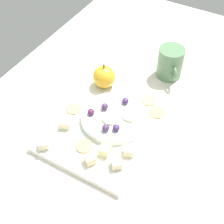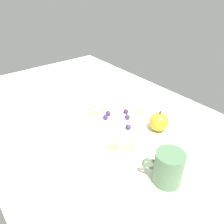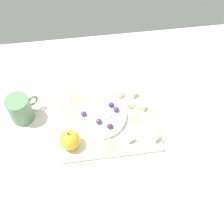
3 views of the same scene
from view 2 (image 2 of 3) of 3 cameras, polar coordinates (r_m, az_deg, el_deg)
name	(u,v)px [view 2 (image 2 of 3)]	position (r cm, az deg, el deg)	size (l,w,h in cm)	color
table	(106,128)	(84.32, -1.46, -4.13)	(146.02, 81.73, 3.52)	silver
platter	(118,123)	(82.22, 1.52, -2.91)	(32.37, 25.94, 1.80)	white
serving_dish	(119,123)	(79.15, 1.79, -2.87)	(17.17, 17.17, 1.80)	white
apple_whole	(159,122)	(77.29, 11.88, -2.47)	(6.52, 6.52, 6.52)	gold
apple_stem	(160,112)	(75.23, 12.20, -0.04)	(0.50, 0.50, 1.20)	brown
cheese_cube_0	(87,121)	(80.19, -6.41, -2.33)	(2.36, 2.36, 2.36)	beige
cheese_cube_1	(124,105)	(89.63, 3.19, 1.82)	(2.36, 2.36, 2.36)	beige
cheese_cube_2	(114,97)	(95.34, 0.42, 3.83)	(2.36, 2.36, 2.36)	beige
cheese_cube_3	(94,113)	(84.32, -4.54, -0.35)	(2.36, 2.36, 2.36)	beige
cheese_cube_4	(82,115)	(83.75, -7.65, -0.80)	(2.36, 2.36, 2.36)	beige
cheese_cube_5	(93,108)	(88.03, -4.84, 1.15)	(2.36, 2.36, 2.36)	beige
cracker_0	(129,147)	(70.34, 4.25, -8.85)	(4.19, 4.19, 0.40)	tan
cracker_1	(113,147)	(70.20, 0.26, -8.84)	(4.19, 4.19, 0.40)	tan
cracker_2	(105,110)	(88.01, -1.81, 0.50)	(4.19, 4.19, 0.40)	tan
cracker_3	(138,112)	(87.32, 6.69, 0.00)	(4.19, 4.19, 0.40)	tan
grape_0	(127,117)	(79.40, 3.94, -1.23)	(1.98, 1.78, 1.85)	#4B2F5D
grape_1	(126,111)	(82.78, 3.55, 0.19)	(1.98, 1.78, 1.59)	#4E224C
grape_2	(128,127)	(74.58, 4.16, -3.80)	(1.98, 1.78, 1.61)	#422A5B
grape_3	(108,113)	(81.26, -0.98, -0.31)	(1.98, 1.78, 1.83)	#4B2E5C
grape_4	(105,117)	(79.27, -1.67, -1.31)	(1.98, 1.78, 1.64)	#42295F
apple_slice_0	(114,127)	(75.21, 0.48, -3.83)	(4.50, 4.50, 0.60)	beige
apple_slice_1	(117,118)	(79.51, 1.20, -1.64)	(4.50, 4.50, 0.60)	#F3E7A9
cup	(168,168)	(61.61, 14.10, -13.61)	(9.84, 8.31, 9.61)	#527953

